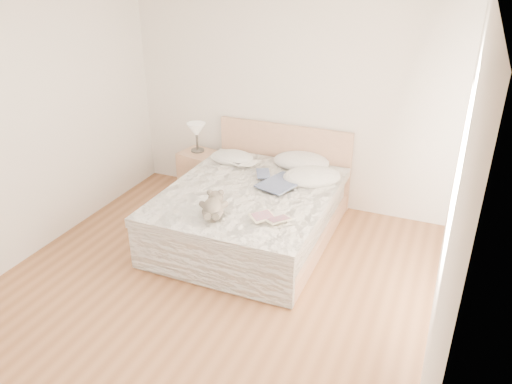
# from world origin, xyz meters

# --- Properties ---
(floor) EXTENTS (4.00, 4.50, 0.00)m
(floor) POSITION_xyz_m (0.00, 0.00, 0.00)
(floor) COLOR brown
(floor) RESTS_ON ground
(wall_back) EXTENTS (4.00, 0.02, 2.70)m
(wall_back) POSITION_xyz_m (0.00, 2.25, 1.35)
(wall_back) COLOR white
(wall_back) RESTS_ON ground
(wall_left) EXTENTS (0.02, 4.50, 2.70)m
(wall_left) POSITION_xyz_m (-2.00, 0.00, 1.35)
(wall_left) COLOR white
(wall_left) RESTS_ON ground
(wall_right) EXTENTS (0.02, 4.50, 2.70)m
(wall_right) POSITION_xyz_m (2.00, 0.00, 1.35)
(wall_right) COLOR white
(wall_right) RESTS_ON ground
(window) EXTENTS (0.02, 1.30, 1.10)m
(window) POSITION_xyz_m (1.99, 0.30, 1.45)
(window) COLOR white
(window) RESTS_ON wall_right
(bed) EXTENTS (1.72, 2.14, 1.00)m
(bed) POSITION_xyz_m (0.00, 1.19, 0.31)
(bed) COLOR tan
(bed) RESTS_ON floor
(nightstand) EXTENTS (0.52, 0.48, 0.56)m
(nightstand) POSITION_xyz_m (-1.08, 1.96, 0.28)
(nightstand) COLOR tan
(nightstand) RESTS_ON floor
(table_lamp) EXTENTS (0.28, 0.28, 0.37)m
(table_lamp) POSITION_xyz_m (-1.12, 2.00, 0.83)
(table_lamp) COLOR #47433D
(table_lamp) RESTS_ON nightstand
(pillow_left) EXTENTS (0.57, 0.43, 0.16)m
(pillow_left) POSITION_xyz_m (-0.53, 1.79, 0.64)
(pillow_left) COLOR silver
(pillow_left) RESTS_ON bed
(pillow_middle) EXTENTS (0.71, 0.52, 0.20)m
(pillow_middle) POSITION_xyz_m (0.29, 1.99, 0.64)
(pillow_middle) COLOR white
(pillow_middle) RESTS_ON bed
(pillow_right) EXTENTS (0.79, 0.71, 0.19)m
(pillow_right) POSITION_xyz_m (0.54, 1.61, 0.64)
(pillow_right) COLOR white
(pillow_right) RESTS_ON bed
(blouse) EXTENTS (0.70, 0.72, 0.02)m
(blouse) POSITION_xyz_m (0.27, 1.35, 0.63)
(blouse) COLOR #3A4769
(blouse) RESTS_ON bed
(photo_book) EXTENTS (0.36, 0.27, 0.02)m
(photo_book) POSITION_xyz_m (-0.33, 1.71, 0.63)
(photo_book) COLOR white
(photo_book) RESTS_ON bed
(childrens_book) EXTENTS (0.40, 0.38, 0.02)m
(childrens_book) POSITION_xyz_m (0.45, 0.55, 0.63)
(childrens_book) COLOR beige
(childrens_book) RESTS_ON bed
(teddy_bear) EXTENTS (0.36, 0.42, 0.18)m
(teddy_bear) POSITION_xyz_m (-0.08, 0.41, 0.65)
(teddy_bear) COLOR #645B4F
(teddy_bear) RESTS_ON bed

